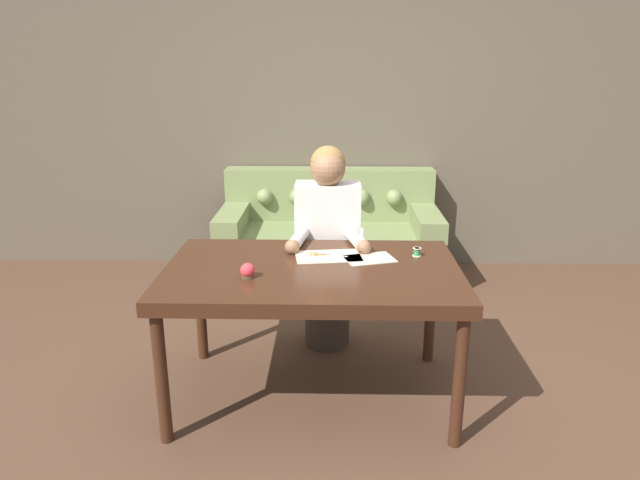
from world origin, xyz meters
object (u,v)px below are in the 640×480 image
object	(u,v)px
couch	(329,242)
scissors	(322,255)
pin_cushion	(248,271)
person	(328,249)
thread_spool	(417,252)
dining_table	(312,280)

from	to	relation	value
couch	scissors	size ratio (longest dim) A/B	8.39
couch	pin_cushion	world-z (taller)	couch
scissors	pin_cushion	bearing A→B (deg)	-136.17
person	thread_spool	size ratio (longest dim) A/B	27.75
person	scissors	bearing A→B (deg)	-93.78
dining_table	pin_cushion	bearing A→B (deg)	-154.19
couch	pin_cushion	size ratio (longest dim) A/B	24.03
couch	thread_spool	world-z (taller)	couch
person	dining_table	bearing A→B (deg)	-96.78
pin_cushion	scissors	bearing A→B (deg)	43.83
dining_table	person	bearing A→B (deg)	83.22
dining_table	thread_spool	world-z (taller)	thread_spool
couch	person	xyz separation A→B (m)	(-0.00, -1.14, 0.32)
person	pin_cushion	size ratio (longest dim) A/B	17.46
couch	scissors	bearing A→B (deg)	-91.06
dining_table	thread_spool	size ratio (longest dim) A/B	32.68
couch	pin_cushion	distance (m)	1.97
dining_table	person	world-z (taller)	person
thread_spool	pin_cushion	world-z (taller)	pin_cushion
thread_spool	pin_cushion	size ratio (longest dim) A/B	0.63
couch	person	size ratio (longest dim) A/B	1.38
dining_table	person	xyz separation A→B (m)	(0.07, 0.59, -0.03)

